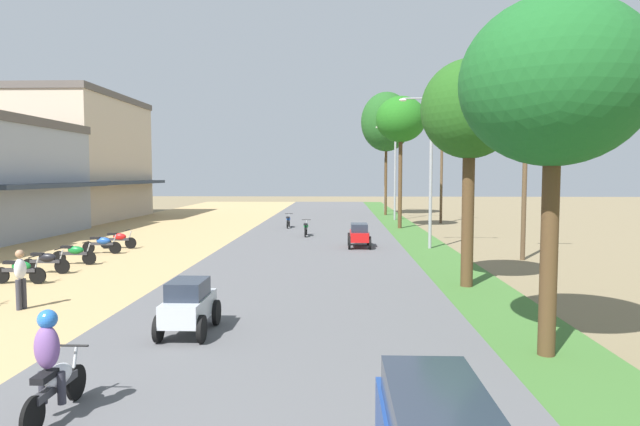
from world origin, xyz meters
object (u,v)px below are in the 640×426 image
object	(u,v)px
parked_motorbike_fifth	(75,253)
utility_pole_far	(525,156)
car_hatchback_silver	(189,304)
motorbike_ahead_fourth	(288,220)
utility_pole_near	(442,167)
median_tree_nearest	(554,84)
parked_motorbike_third	(20,269)
streetlamp_near	(431,160)
median_tree_second	(470,111)
median_tree_third	(401,120)
car_sedan_red	(359,234)
motorbike_ahead_second	(53,367)
median_tree_fourth	(386,122)
parked_motorbike_sixth	(102,243)
streetlamp_far	(385,164)
parked_motorbike_seventh	(119,239)
streetlamp_mid	(395,165)
pedestrian_on_shoulder	(21,276)
parked_motorbike_fourth	(46,260)
motorbike_ahead_third	(306,228)

from	to	relation	value
parked_motorbike_fifth	utility_pole_far	distance (m)	19.17
utility_pole_far	car_hatchback_silver	world-z (taller)	utility_pole_far
motorbike_ahead_fourth	utility_pole_near	bearing A→B (deg)	22.01
parked_motorbike_fifth	median_tree_nearest	world-z (taller)	median_tree_nearest
parked_motorbike_third	median_tree_nearest	xyz separation A→B (m)	(14.77, -6.60, 4.90)
median_tree_nearest	streetlamp_near	size ratio (longest dim) A/B	0.95
median_tree_second	streetlamp_near	distance (m)	9.28
median_tree_second	median_tree_third	distance (m)	19.38
streetlamp_near	car_sedan_red	size ratio (longest dim) A/B	3.31
utility_pole_near	car_sedan_red	xyz separation A→B (m)	(-6.74, -14.52, -3.55)
utility_pole_near	car_hatchback_silver	size ratio (longest dim) A/B	4.09
car_hatchback_silver	motorbike_ahead_second	bearing A→B (deg)	-100.28
median_tree_nearest	utility_pole_near	xyz separation A→B (m)	(3.56, 30.56, -1.16)
parked_motorbike_third	median_tree_fourth	distance (m)	35.88
car_hatchback_silver	motorbike_ahead_fourth	world-z (taller)	car_hatchback_silver
parked_motorbike_sixth	utility_pole_far	size ratio (longest dim) A/B	0.21
median_tree_nearest	utility_pole_near	world-z (taller)	utility_pole_near
parked_motorbike_sixth	utility_pole_near	bearing A→B (deg)	42.51
motorbike_ahead_second	motorbike_ahead_fourth	xyz separation A→B (m)	(0.72, 29.22, -0.28)
utility_pole_near	motorbike_ahead_fourth	world-z (taller)	utility_pole_near
streetlamp_far	utility_pole_far	bearing A→B (deg)	-83.37
parked_motorbike_third	car_sedan_red	size ratio (longest dim) A/B	0.80
median_tree_third	median_tree_fourth	distance (m)	12.31
parked_motorbike_seventh	streetlamp_mid	distance (m)	23.78
median_tree_third	utility_pole_far	xyz separation A→B (m)	(3.83, -13.30, -2.87)
median_tree_third	motorbike_ahead_fourth	world-z (taller)	median_tree_third
median_tree_fourth	utility_pole_far	xyz separation A→B (m)	(3.76, -25.57, -3.93)
streetlamp_near	utility_pole_far	distance (m)	4.71
parked_motorbike_sixth	car_sedan_red	world-z (taller)	car_sedan_red
pedestrian_on_shoulder	median_tree_nearest	bearing A→B (deg)	-14.37
streetlamp_far	utility_pole_far	world-z (taller)	utility_pole_far
parked_motorbike_fourth	median_tree_third	xyz separation A→B (m)	(14.85, 17.61, 6.81)
motorbike_ahead_third	streetlamp_mid	bearing A→B (deg)	61.85
parked_motorbike_seventh	streetlamp_near	world-z (taller)	streetlamp_near
parked_motorbike_fifth	motorbike_ahead_second	size ratio (longest dim) A/B	1.00
median_tree_nearest	utility_pole_near	distance (m)	30.78
streetlamp_mid	motorbike_ahead_third	bearing A→B (deg)	-118.15
parked_motorbike_fifth	pedestrian_on_shoulder	size ratio (longest dim) A/B	1.11
median_tree_nearest	car_hatchback_silver	world-z (taller)	median_tree_nearest
median_tree_third	utility_pole_near	size ratio (longest dim) A/B	1.08
motorbike_ahead_second	motorbike_ahead_third	size ratio (longest dim) A/B	1.00
streetlamp_mid	motorbike_ahead_fourth	size ratio (longest dim) A/B	4.25
median_tree_third	streetlamp_near	bearing A→B (deg)	-87.97
parked_motorbike_fourth	parked_motorbike_fifth	distance (m)	2.00
parked_motorbike_fifth	utility_pole_near	xyz separation A→B (m)	(18.39, 20.12, 3.74)
streetlamp_far	car_hatchback_silver	distance (m)	42.42
parked_motorbike_sixth	streetlamp_far	xyz separation A→B (m)	(15.36, 29.15, 4.21)
motorbike_ahead_second	motorbike_ahead_third	xyz separation A→B (m)	(2.24, 24.15, -0.28)
parked_motorbike_fifth	streetlamp_far	distance (m)	35.84
pedestrian_on_shoulder	utility_pole_far	xyz separation A→B (m)	(16.51, 9.50, 3.53)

